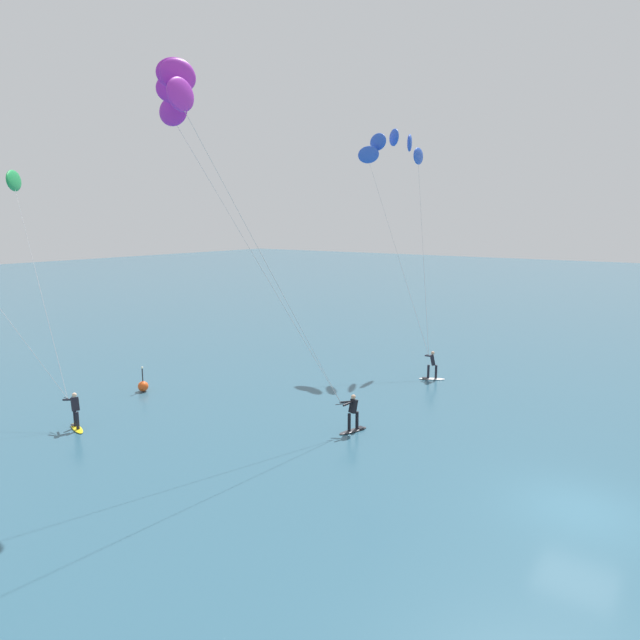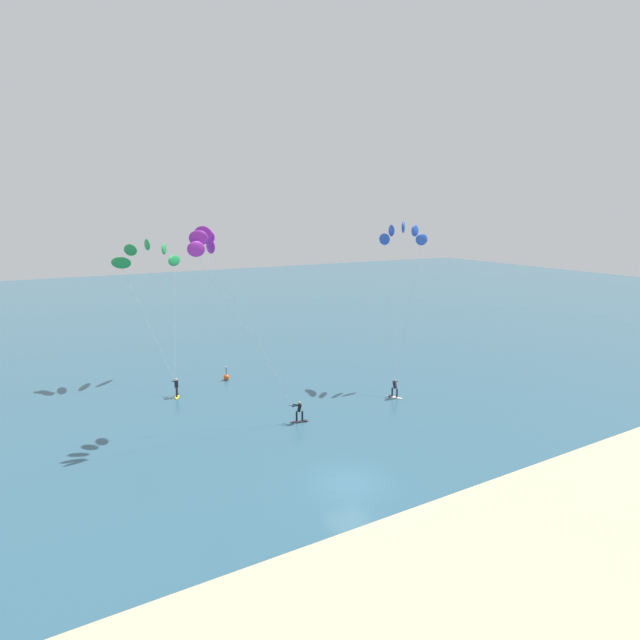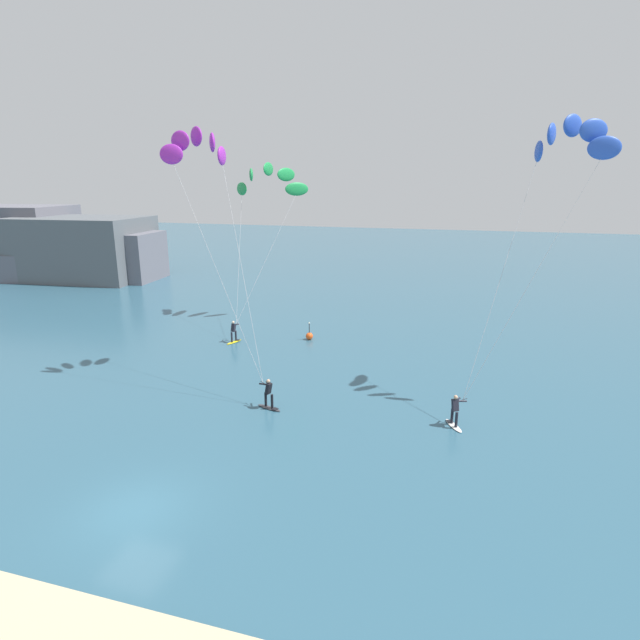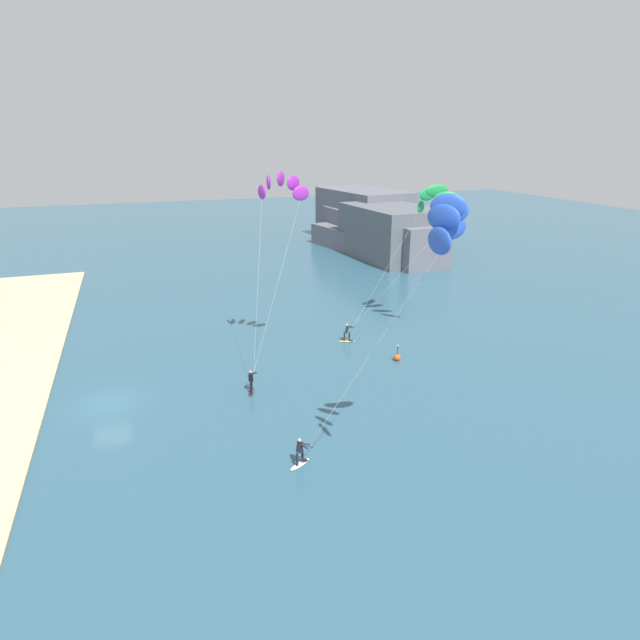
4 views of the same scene
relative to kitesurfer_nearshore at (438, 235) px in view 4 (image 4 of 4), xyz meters
The scene contains 6 objects.
ground_plane 25.48m from the kitesurfer_nearshore, 135.38° to the right, with size 240.00×240.00×0.00m, color #2D566B.
kitesurfer_nearshore is the anchor object (origin of this frame).
kitesurfer_mid_water 24.39m from the kitesurfer_nearshore, 149.54° to the left, with size 6.75×10.06×13.35m.
kitesurfer_far_out 19.41m from the kitesurfer_nearshore, behind, with size 8.02×6.42×14.81m.
marker_buoy 21.33m from the kitesurfer_nearshore, 156.77° to the left, with size 0.56×0.56×1.38m.
distant_headland 62.69m from the kitesurfer_nearshore, 157.23° to the left, with size 32.24×16.49×8.71m.
Camera 4 is at (35.28, 2.98, 17.29)m, focal length 29.83 mm.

